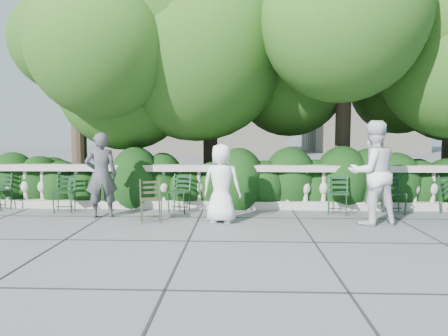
{
  "coord_description": "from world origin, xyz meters",
  "views": [
    {
      "loc": [
        0.31,
        -7.2,
        1.72
      ],
      "look_at": [
        0.0,
        1.0,
        1.0
      ],
      "focal_mm": 32.0,
      "sensor_mm": 36.0,
      "label": 1
    }
  ],
  "objects_px": {
    "chair_weathered": "(152,224)",
    "person_woman_grey": "(101,175)",
    "chair_e": "(396,215)",
    "person_casual_man": "(372,173)",
    "chair_c": "(177,214)",
    "chair_d": "(337,216)",
    "person_businessman": "(221,183)",
    "chair_b": "(63,213)"
  },
  "relations": [
    {
      "from": "chair_weathered",
      "to": "person_woman_grey",
      "type": "relative_size",
      "value": 0.48
    },
    {
      "from": "chair_e",
      "to": "person_casual_man",
      "type": "xyz_separation_m",
      "value": [
        -0.8,
        -0.83,
        0.98
      ]
    },
    {
      "from": "chair_c",
      "to": "chair_e",
      "type": "distance_m",
      "value": 4.64
    },
    {
      "from": "chair_d",
      "to": "chair_weathered",
      "type": "relative_size",
      "value": 1.0
    },
    {
      "from": "chair_c",
      "to": "person_businessman",
      "type": "relative_size",
      "value": 0.55
    },
    {
      "from": "chair_b",
      "to": "chair_d",
      "type": "relative_size",
      "value": 1.0
    },
    {
      "from": "person_woman_grey",
      "to": "person_casual_man",
      "type": "distance_m",
      "value": 5.32
    },
    {
      "from": "chair_e",
      "to": "chair_d",
      "type": "bearing_deg",
      "value": -178.61
    },
    {
      "from": "person_businessman",
      "to": "person_woman_grey",
      "type": "relative_size",
      "value": 0.88
    },
    {
      "from": "chair_d",
      "to": "person_casual_man",
      "type": "bearing_deg",
      "value": -43.33
    },
    {
      "from": "person_businessman",
      "to": "chair_d",
      "type": "bearing_deg",
      "value": -150.73
    },
    {
      "from": "chair_c",
      "to": "person_businessman",
      "type": "height_order",
      "value": "person_businessman"
    },
    {
      "from": "person_woman_grey",
      "to": "chair_e",
      "type": "bearing_deg",
      "value": 164.84
    },
    {
      "from": "chair_c",
      "to": "person_woman_grey",
      "type": "relative_size",
      "value": 0.48
    },
    {
      "from": "chair_b",
      "to": "person_woman_grey",
      "type": "distance_m",
      "value": 1.35
    },
    {
      "from": "person_businessman",
      "to": "chair_c",
      "type": "bearing_deg",
      "value": -26.29
    },
    {
      "from": "chair_e",
      "to": "person_casual_man",
      "type": "height_order",
      "value": "person_casual_man"
    },
    {
      "from": "chair_e",
      "to": "chair_b",
      "type": "bearing_deg",
      "value": 178.0
    },
    {
      "from": "chair_c",
      "to": "person_casual_man",
      "type": "bearing_deg",
      "value": 1.53
    },
    {
      "from": "chair_d",
      "to": "chair_e",
      "type": "bearing_deg",
      "value": 19.5
    },
    {
      "from": "person_casual_man",
      "to": "chair_c",
      "type": "bearing_deg",
      "value": -25.39
    },
    {
      "from": "chair_weathered",
      "to": "chair_c",
      "type": "bearing_deg",
      "value": 54.35
    },
    {
      "from": "chair_b",
      "to": "person_casual_man",
      "type": "relative_size",
      "value": 0.43
    },
    {
      "from": "chair_d",
      "to": "person_businessman",
      "type": "bearing_deg",
      "value": -147.75
    },
    {
      "from": "chair_e",
      "to": "person_businessman",
      "type": "xyz_separation_m",
      "value": [
        -3.64,
        -0.82,
        0.76
      ]
    },
    {
      "from": "chair_d",
      "to": "chair_weathered",
      "type": "xyz_separation_m",
      "value": [
        -3.71,
        -0.91,
        0.0
      ]
    },
    {
      "from": "chair_weathered",
      "to": "person_casual_man",
      "type": "bearing_deg",
      "value": -15.0
    },
    {
      "from": "chair_b",
      "to": "person_woman_grey",
      "type": "height_order",
      "value": "person_woman_grey"
    },
    {
      "from": "person_businessman",
      "to": "chair_e",
      "type": "bearing_deg",
      "value": -154.99
    },
    {
      "from": "chair_c",
      "to": "chair_e",
      "type": "relative_size",
      "value": 1.0
    },
    {
      "from": "person_woman_grey",
      "to": "person_casual_man",
      "type": "height_order",
      "value": "person_casual_man"
    },
    {
      "from": "chair_e",
      "to": "person_casual_man",
      "type": "bearing_deg",
      "value": -136.64
    },
    {
      "from": "chair_d",
      "to": "chair_e",
      "type": "distance_m",
      "value": 1.26
    },
    {
      "from": "chair_b",
      "to": "chair_c",
      "type": "height_order",
      "value": "same"
    },
    {
      "from": "person_businessman",
      "to": "person_casual_man",
      "type": "xyz_separation_m",
      "value": [
        2.84,
        -0.01,
        0.22
      ]
    },
    {
      "from": "chair_weathered",
      "to": "person_businessman",
      "type": "distance_m",
      "value": 1.53
    },
    {
      "from": "chair_e",
      "to": "person_woman_grey",
      "type": "bearing_deg",
      "value": -178.64
    },
    {
      "from": "chair_e",
      "to": "person_casual_man",
      "type": "relative_size",
      "value": 0.43
    },
    {
      "from": "chair_e",
      "to": "person_woman_grey",
      "type": "distance_m",
      "value": 6.18
    },
    {
      "from": "chair_b",
      "to": "chair_weathered",
      "type": "bearing_deg",
      "value": -31.56
    },
    {
      "from": "chair_c",
      "to": "chair_e",
      "type": "bearing_deg",
      "value": 13.75
    },
    {
      "from": "chair_c",
      "to": "chair_d",
      "type": "distance_m",
      "value": 3.38
    }
  ]
}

